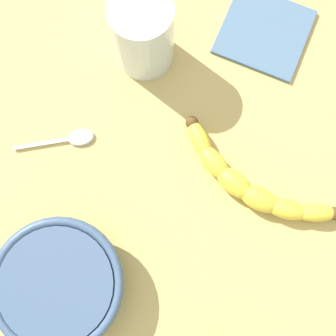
# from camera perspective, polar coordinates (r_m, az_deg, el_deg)

# --- Properties ---
(wooden_tabletop) EXTENTS (1.20, 1.20, 0.03)m
(wooden_tabletop) POSITION_cam_1_polar(r_m,az_deg,el_deg) (0.60, 3.81, -1.77)
(wooden_tabletop) COLOR tan
(wooden_tabletop) RESTS_ON ground
(banana) EXTENTS (0.24, 0.07, 0.03)m
(banana) POSITION_cam_1_polar(r_m,az_deg,el_deg) (0.57, 11.08, -2.22)
(banana) COLOR yellow
(banana) RESTS_ON wooden_tabletop
(smoothie_glass) EXTENTS (0.08, 0.08, 0.12)m
(smoothie_glass) POSITION_cam_1_polar(r_m,az_deg,el_deg) (0.59, -3.37, 17.34)
(smoothie_glass) COLOR silver
(smoothie_glass) RESTS_ON wooden_tabletop
(ceramic_bowl) EXTENTS (0.16, 0.16, 0.05)m
(ceramic_bowl) POSITION_cam_1_polar(r_m,az_deg,el_deg) (0.56, -14.41, -14.84)
(ceramic_bowl) COLOR #3D5675
(ceramic_bowl) RESTS_ON wooden_tabletop
(teaspoon) EXTENTS (0.09, 0.09, 0.01)m
(teaspoon) POSITION_cam_1_polar(r_m,az_deg,el_deg) (0.60, -12.30, 3.96)
(teaspoon) COLOR silver
(teaspoon) RESTS_ON wooden_tabletop
(folded_napkin) EXTENTS (0.14, 0.14, 0.01)m
(folded_napkin) POSITION_cam_1_polar(r_m,az_deg,el_deg) (0.67, 12.84, 17.44)
(folded_napkin) COLOR slate
(folded_napkin) RESTS_ON wooden_tabletop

